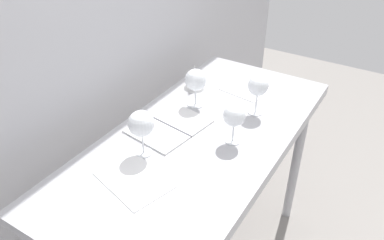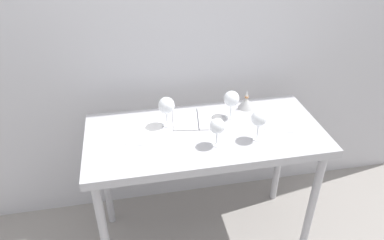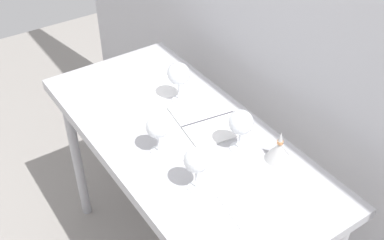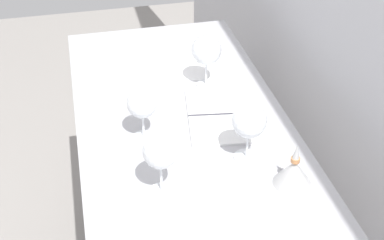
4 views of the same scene
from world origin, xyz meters
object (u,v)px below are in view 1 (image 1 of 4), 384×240
Objects in this scene: wine_glass_near_right at (258,87)px; tasting_sheet_lower at (246,89)px; wine_glass_far_left at (141,124)px; decanter_funnel at (194,81)px; wine_glass_far_right at (196,81)px; tasting_sheet_upper at (134,179)px; wine_glass_near_center at (234,117)px; open_notebook at (169,126)px.

tasting_sheet_lower is at bearing 36.16° from wine_glass_near_right.
decanter_funnel is (0.53, 0.10, -0.09)m from wine_glass_far_left.
decanter_funnel is (0.05, 0.34, -0.09)m from wine_glass_near_right.
decanter_funnel is at bearing 33.47° from wine_glass_far_right.
wine_glass_far_left is 0.54m from wine_glass_near_right.
wine_glass_far_left is at bearing 40.36° from tasting_sheet_upper.
wine_glass_near_right is 0.86× the size of tasting_sheet_lower.
tasting_sheet_lower is (0.79, -0.06, 0.00)m from tasting_sheet_upper.
wine_glass_far_left is 0.55m from decanter_funnel.
wine_glass_near_right is 0.70× the size of tasting_sheet_upper.
wine_glass_far_left is 0.40m from wine_glass_far_right.
wine_glass_far_right reaches higher than wine_glass_near_center.
wine_glass_near_center is 0.30m from open_notebook.
decanter_funnel is at bearing 127.18° from tasting_sheet_lower.
wine_glass_far_right is 1.37× the size of decanter_funnel.
wine_glass_far_left is 0.89× the size of tasting_sheet_lower.
open_notebook is at bearing 138.41° from wine_glass_near_right.
tasting_sheet_upper is at bearing -155.46° from wine_glass_far_left.
wine_glass_near_center reaches higher than tasting_sheet_lower.
wine_glass_far_left reaches higher than wine_glass_far_right.
wine_glass_far_right is at bearing 24.11° from tasting_sheet_upper.
wine_glass_far_left reaches higher than wine_glass_near_center.
wine_glass_near_right reaches higher than tasting_sheet_lower.
tasting_sheet_upper is 1.24× the size of tasting_sheet_lower.
wine_glass_far_right reaches higher than tasting_sheet_upper.
wine_glass_near_center is 0.79× the size of tasting_sheet_lower.
wine_glass_near_right is 0.66m from tasting_sheet_upper.
tasting_sheet_upper is (-0.62, 0.18, -0.13)m from wine_glass_near_right.
wine_glass_near_right is (0.08, -0.26, 0.01)m from wine_glass_far_right.
tasting_sheet_lower is (0.65, -0.12, -0.13)m from wine_glass_far_left.
tasting_sheet_upper is at bearing -171.70° from wine_glass_far_right.
wine_glass_far_right is 0.31m from wine_glass_near_center.
tasting_sheet_upper is at bearing 153.52° from wine_glass_near_center.
wine_glass_far_left is at bearing 178.01° from tasting_sheet_lower.
wine_glass_far_right is 1.07× the size of wine_glass_near_center.
wine_glass_far_left is 1.04× the size of wine_glass_far_right.
wine_glass_far_left is at bearing 153.53° from wine_glass_near_right.
wine_glass_near_right is at bearing -72.24° from wine_glass_far_right.
wine_glass_far_right is 0.53× the size of open_notebook.
wine_glass_near_center is 0.64× the size of tasting_sheet_upper.
wine_glass_far_right reaches higher than decanter_funnel.
wine_glass_far_left is at bearing -169.17° from decanter_funnel.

